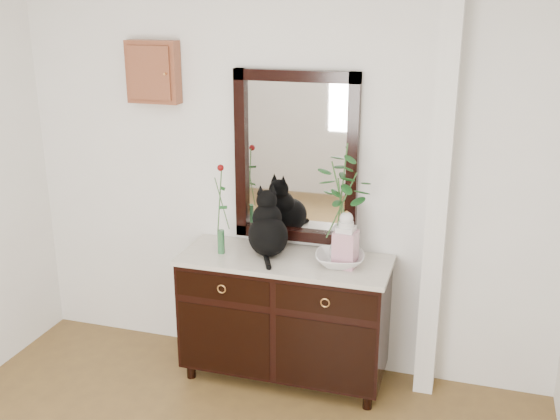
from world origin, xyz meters
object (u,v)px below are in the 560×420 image
(cat, at_px, (268,223))
(lotus_bowl, at_px, (340,259))
(sideboard, at_px, (285,312))
(ginger_jar, at_px, (346,239))

(cat, relative_size, lotus_bowl, 1.36)
(sideboard, height_order, lotus_bowl, lotus_bowl)
(lotus_bowl, xyz_separation_m, ginger_jar, (0.04, -0.01, 0.14))
(sideboard, xyz_separation_m, cat, (-0.12, 0.04, 0.58))
(ginger_jar, bearing_deg, lotus_bowl, 160.02)
(sideboard, distance_m, ginger_jar, 0.68)
(cat, distance_m, lotus_bowl, 0.51)
(lotus_bowl, relative_size, ginger_jar, 0.84)
(ginger_jar, bearing_deg, sideboard, 177.45)
(cat, height_order, ginger_jar, cat)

